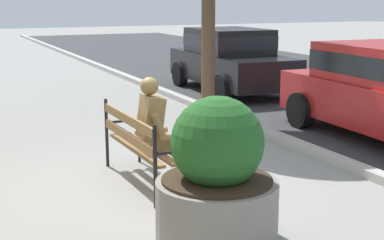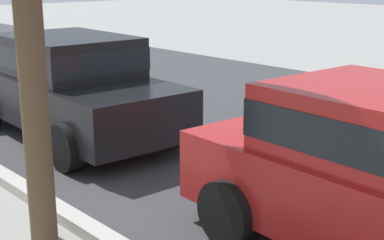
{
  "view_description": "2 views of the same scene",
  "coord_description": "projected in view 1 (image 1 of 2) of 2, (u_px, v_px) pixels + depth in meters",
  "views": [
    {
      "loc": [
        6.3,
        -2.1,
        2.27
      ],
      "look_at": [
        -0.06,
        0.83,
        0.75
      ],
      "focal_mm": 52.12,
      "sensor_mm": 36.0,
      "label": 1
    },
    {
      "loc": [
        1.55,
        0.29,
        2.51
      ],
      "look_at": [
        -3.17,
        4.58,
        0.8
      ],
      "focal_mm": 52.26,
      "sensor_mm": 36.0,
      "label": 2
    }
  ],
  "objects": [
    {
      "name": "park_bench",
      "position": [
        140.0,
        141.0,
        6.92
      ],
      "size": [
        1.81,
        0.57,
        0.95
      ],
      "color": "olive",
      "rests_on": "ground"
    },
    {
      "name": "ground_plane",
      "position": [
        133.0,
        186.0,
        6.93
      ],
      "size": [
        80.0,
        80.0,
        0.0
      ],
      "primitive_type": "plane",
      "color": "gray"
    },
    {
      "name": "bronze_statue_seated",
      "position": [
        163.0,
        134.0,
        6.79
      ],
      "size": [
        0.65,
        0.76,
        1.37
      ],
      "color": "olive",
      "rests_on": "ground"
    },
    {
      "name": "parked_car_black",
      "position": [
        230.0,
        58.0,
        13.89
      ],
      "size": [
        4.16,
        2.05,
        1.56
      ],
      "color": "black",
      "rests_on": "ground"
    },
    {
      "name": "curb_stone",
      "position": [
        323.0,
        154.0,
        8.11
      ],
      "size": [
        60.0,
        0.2,
        0.12
      ],
      "primitive_type": "cube",
      "color": "#B2AFA8",
      "rests_on": "ground"
    },
    {
      "name": "concrete_planter",
      "position": [
        217.0,
        180.0,
        5.26
      ],
      "size": [
        1.17,
        1.17,
        1.41
      ],
      "color": "gray",
      "rests_on": "ground"
    }
  ]
}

